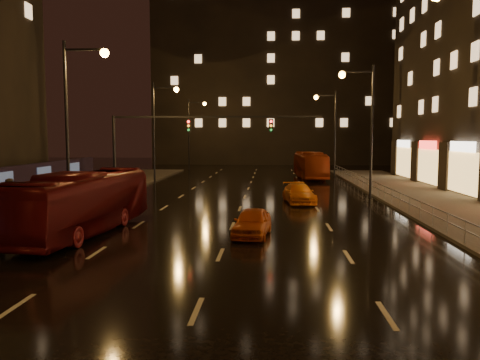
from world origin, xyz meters
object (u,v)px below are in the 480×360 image
object	(u,v)px
bus_curb	(310,165)
pedestrian_c	(10,194)
taxi_near	(252,222)
bus_red	(83,203)
taxi_far	(299,193)
pedestrian_b	(3,213)

from	to	relation	value
bus_curb	pedestrian_c	bearing A→B (deg)	-132.31
taxi_near	bus_red	bearing A→B (deg)	-174.18
taxi_near	taxi_far	xyz separation A→B (m)	(2.88, 11.37, 0.01)
taxi_near	bus_curb	bearing A→B (deg)	86.77
bus_curb	taxi_far	size ratio (longest dim) A/B	2.34
taxi_near	taxi_far	size ratio (longest dim) A/B	0.84
bus_red	taxi_near	world-z (taller)	bus_red
pedestrian_b	taxi_near	bearing A→B (deg)	-101.85
bus_red	pedestrian_c	distance (m)	9.15
bus_red	pedestrian_c	xyz separation A→B (m)	(-7.02, 5.87, -0.37)
bus_red	bus_curb	bearing A→B (deg)	71.72
pedestrian_c	bus_red	bearing A→B (deg)	-148.26
bus_curb	pedestrian_c	distance (m)	32.64
taxi_far	bus_red	bearing A→B (deg)	-141.70
bus_red	taxi_near	bearing A→B (deg)	4.40
pedestrian_b	bus_red	bearing A→B (deg)	-101.08
bus_curb	pedestrian_b	world-z (taller)	bus_curb
pedestrian_b	pedestrian_c	bearing A→B (deg)	15.42
bus_curb	taxi_far	world-z (taller)	bus_curb
pedestrian_b	pedestrian_c	world-z (taller)	pedestrian_c
taxi_far	pedestrian_b	world-z (taller)	pedestrian_b
bus_red	taxi_far	xyz separation A→B (m)	(11.00, 11.29, -0.84)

